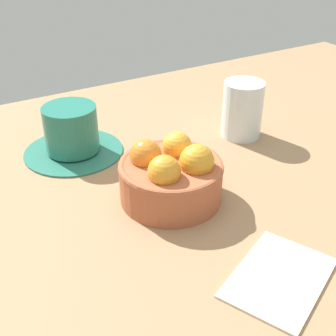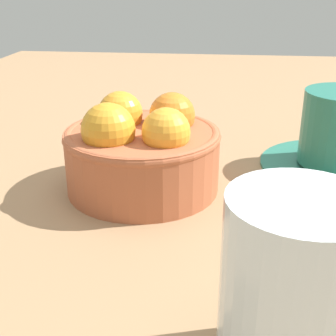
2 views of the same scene
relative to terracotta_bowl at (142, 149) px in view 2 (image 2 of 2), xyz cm
name	(u,v)px [view 2 (image 2 of 2)]	position (x,y,z in cm)	size (l,w,h in cm)	color
ground_plane	(144,202)	(-0.02, 0.04, -5.36)	(158.68, 91.51, 3.01)	#997551
terracotta_bowl	(142,149)	(0.00, 0.00, 0.00)	(14.27, 14.27, 8.78)	#AD5938
water_glass	(293,291)	(20.59, 10.68, 1.02)	(6.94, 6.94, 9.75)	silver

